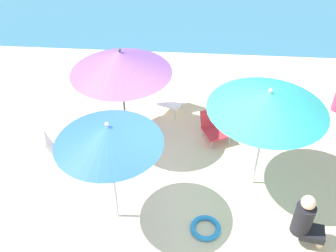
{
  "coord_description": "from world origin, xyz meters",
  "views": [
    {
      "loc": [
        -0.22,
        -4.52,
        5.17
      ],
      "look_at": [
        -0.64,
        0.99,
        0.7
      ],
      "focal_mm": 42.13,
      "sensor_mm": 36.0,
      "label": 1
    }
  ],
  "objects_px": {
    "person_b": "(306,221)",
    "umbrella_teal": "(269,101)",
    "swim_ring": "(206,228)",
    "umbrella_purple": "(120,62)",
    "beach_chair_a": "(173,96)",
    "beach_chair_c": "(215,126)",
    "umbrella_blue": "(108,135)",
    "beach_chair_b": "(58,147)"
  },
  "relations": [
    {
      "from": "umbrella_teal",
      "to": "person_b",
      "type": "distance_m",
      "value": 1.83
    },
    {
      "from": "umbrella_blue",
      "to": "beach_chair_b",
      "type": "relative_size",
      "value": 2.74
    },
    {
      "from": "umbrella_teal",
      "to": "swim_ring",
      "type": "height_order",
      "value": "umbrella_teal"
    },
    {
      "from": "umbrella_purple",
      "to": "person_b",
      "type": "relative_size",
      "value": 2.0
    },
    {
      "from": "beach_chair_b",
      "to": "beach_chair_c",
      "type": "xyz_separation_m",
      "value": [
        2.88,
        0.89,
        -0.04
      ]
    },
    {
      "from": "beach_chair_b",
      "to": "beach_chair_c",
      "type": "relative_size",
      "value": 1.0
    },
    {
      "from": "umbrella_blue",
      "to": "person_b",
      "type": "bearing_deg",
      "value": -5.69
    },
    {
      "from": "beach_chair_a",
      "to": "beach_chair_b",
      "type": "height_order",
      "value": "beach_chair_a"
    },
    {
      "from": "umbrella_blue",
      "to": "beach_chair_b",
      "type": "xyz_separation_m",
      "value": [
        -1.3,
        1.21,
        -1.4
      ]
    },
    {
      "from": "beach_chair_c",
      "to": "person_b",
      "type": "bearing_deg",
      "value": 3.39
    },
    {
      "from": "umbrella_teal",
      "to": "beach_chair_a",
      "type": "bearing_deg",
      "value": 127.1
    },
    {
      "from": "umbrella_teal",
      "to": "swim_ring",
      "type": "xyz_separation_m",
      "value": [
        -0.83,
        -1.06,
        -1.73
      ]
    },
    {
      "from": "beach_chair_c",
      "to": "person_b",
      "type": "distance_m",
      "value": 2.71
    },
    {
      "from": "umbrella_teal",
      "to": "beach_chair_b",
      "type": "height_order",
      "value": "umbrella_teal"
    },
    {
      "from": "umbrella_blue",
      "to": "swim_ring",
      "type": "relative_size",
      "value": 4.02
    },
    {
      "from": "umbrella_blue",
      "to": "beach_chair_a",
      "type": "relative_size",
      "value": 2.78
    },
    {
      "from": "umbrella_teal",
      "to": "beach_chair_c",
      "type": "distance_m",
      "value": 2.02
    },
    {
      "from": "umbrella_teal",
      "to": "beach_chair_b",
      "type": "distance_m",
      "value": 3.84
    },
    {
      "from": "beach_chair_a",
      "to": "swim_ring",
      "type": "xyz_separation_m",
      "value": [
        0.72,
        -3.12,
        -0.33
      ]
    },
    {
      "from": "umbrella_teal",
      "to": "beach_chair_b",
      "type": "bearing_deg",
      "value": 175.0
    },
    {
      "from": "umbrella_teal",
      "to": "beach_chair_a",
      "type": "height_order",
      "value": "umbrella_teal"
    },
    {
      "from": "beach_chair_c",
      "to": "umbrella_purple",
      "type": "bearing_deg",
      "value": -108.09
    },
    {
      "from": "person_b",
      "to": "umbrella_teal",
      "type": "bearing_deg",
      "value": 126.62
    },
    {
      "from": "umbrella_purple",
      "to": "beach_chair_a",
      "type": "xyz_separation_m",
      "value": [
        0.85,
        1.05,
        -1.38
      ]
    },
    {
      "from": "umbrella_purple",
      "to": "beach_chair_c",
      "type": "relative_size",
      "value": 2.85
    },
    {
      "from": "umbrella_purple",
      "to": "beach_chair_b",
      "type": "height_order",
      "value": "umbrella_purple"
    },
    {
      "from": "umbrella_blue",
      "to": "umbrella_purple",
      "type": "xyz_separation_m",
      "value": [
        -0.16,
        1.9,
        0.03
      ]
    },
    {
      "from": "umbrella_purple",
      "to": "beach_chair_c",
      "type": "distance_m",
      "value": 2.28
    },
    {
      "from": "umbrella_purple",
      "to": "beach_chair_c",
      "type": "xyz_separation_m",
      "value": [
        1.73,
        0.2,
        -1.47
      ]
    },
    {
      "from": "person_b",
      "to": "swim_ring",
      "type": "relative_size",
      "value": 2.09
    },
    {
      "from": "beach_chair_b",
      "to": "person_b",
      "type": "distance_m",
      "value": 4.41
    },
    {
      "from": "swim_ring",
      "to": "umbrella_purple",
      "type": "bearing_deg",
      "value": 127.32
    },
    {
      "from": "beach_chair_a",
      "to": "beach_chair_c",
      "type": "height_order",
      "value": "beach_chair_a"
    },
    {
      "from": "beach_chair_c",
      "to": "swim_ring",
      "type": "relative_size",
      "value": 1.47
    },
    {
      "from": "beach_chair_c",
      "to": "swim_ring",
      "type": "bearing_deg",
      "value": -28.63
    },
    {
      "from": "umbrella_purple",
      "to": "person_b",
      "type": "distance_m",
      "value": 3.91
    },
    {
      "from": "umbrella_teal",
      "to": "beach_chair_c",
      "type": "xyz_separation_m",
      "value": [
        -0.67,
        1.2,
        -1.48
      ]
    },
    {
      "from": "beach_chair_c",
      "to": "beach_chair_a",
      "type": "bearing_deg",
      "value": -158.75
    },
    {
      "from": "beach_chair_a",
      "to": "person_b",
      "type": "distance_m",
      "value": 3.89
    },
    {
      "from": "umbrella_teal",
      "to": "beach_chair_b",
      "type": "xyz_separation_m",
      "value": [
        -3.55,
        0.31,
        -1.45
      ]
    },
    {
      "from": "umbrella_teal",
      "to": "person_b",
      "type": "xyz_separation_m",
      "value": [
        0.6,
        -1.19,
        -1.25
      ]
    },
    {
      "from": "umbrella_purple",
      "to": "swim_ring",
      "type": "bearing_deg",
      "value": -52.68
    }
  ]
}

